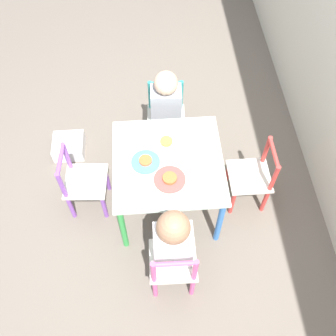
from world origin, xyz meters
The scene contains 12 objects.
ground_plane centered at (0.00, 0.00, 0.00)m, with size 6.00×6.00×0.00m, color #6B6056.
kids_table centered at (0.00, 0.00, 0.42)m, with size 0.64×0.64×0.48m.
chair_pink centered at (0.54, -0.01, 0.25)m, with size 0.27×0.27×0.51m.
chair_teal centered at (-0.54, 0.03, 0.25)m, with size 0.27×0.27×0.51m.
chair_purple centered at (-0.04, -0.54, 0.25)m, with size 0.28×0.28×0.51m.
chair_red centered at (0.00, 0.54, 0.25)m, with size 0.26×0.26×0.51m.
child_right centered at (0.48, -0.01, 0.44)m, with size 0.22×0.20×0.72m.
child_left centered at (-0.47, 0.02, 0.41)m, with size 0.21×0.21×0.70m.
plate_right centered at (0.13, 0.00, 0.49)m, with size 0.18×0.18×0.03m.
plate_left centered at (-0.13, 0.00, 0.49)m, with size 0.16×0.16×0.03m.
plate_front centered at (0.00, -0.13, 0.49)m, with size 0.17×0.17×0.03m.
storage_bin centered at (-0.49, -0.69, 0.05)m, with size 0.21×0.22×0.11m.
Camera 1 is at (1.29, -0.10, 2.34)m, focal length 42.00 mm.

